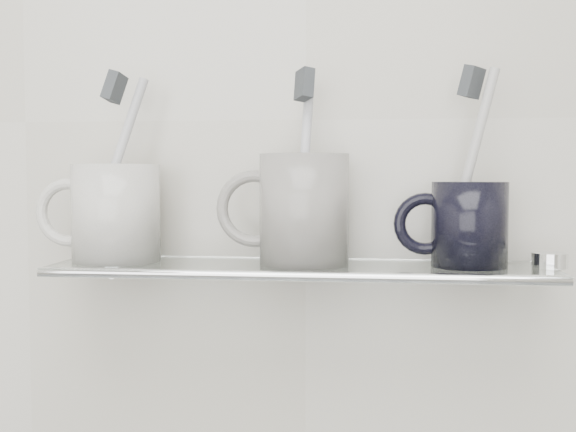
# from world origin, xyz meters

# --- Properties ---
(wall_back) EXTENTS (2.50, 0.00, 2.50)m
(wall_back) POSITION_xyz_m (0.00, 1.10, 1.25)
(wall_back) COLOR beige
(wall_back) RESTS_ON ground
(shelf_glass) EXTENTS (0.50, 0.12, 0.01)m
(shelf_glass) POSITION_xyz_m (0.00, 1.04, 1.10)
(shelf_glass) COLOR silver
(shelf_glass) RESTS_ON wall_back
(shelf_rail) EXTENTS (0.50, 0.01, 0.01)m
(shelf_rail) POSITION_xyz_m (0.00, 0.98, 1.10)
(shelf_rail) COLOR silver
(shelf_rail) RESTS_ON shelf_glass
(bracket_left) EXTENTS (0.02, 0.03, 0.02)m
(bracket_left) POSITION_xyz_m (-0.21, 1.09, 1.09)
(bracket_left) COLOR silver
(bracket_left) RESTS_ON wall_back
(bracket_right) EXTENTS (0.02, 0.03, 0.02)m
(bracket_right) POSITION_xyz_m (0.21, 1.09, 1.09)
(bracket_right) COLOR silver
(bracket_right) RESTS_ON wall_back
(mug_left) EXTENTS (0.11, 0.11, 0.10)m
(mug_left) POSITION_xyz_m (-0.19, 1.04, 1.15)
(mug_left) COLOR silver
(mug_left) RESTS_ON shelf_glass
(mug_left_handle) EXTENTS (0.07, 0.01, 0.07)m
(mug_left_handle) POSITION_xyz_m (-0.25, 1.04, 1.15)
(mug_left_handle) COLOR silver
(mug_left_handle) RESTS_ON mug_left
(toothbrush_left) EXTENTS (0.07, 0.04, 0.18)m
(toothbrush_left) POSITION_xyz_m (-0.19, 1.04, 1.20)
(toothbrush_left) COLOR #B9B9BC
(toothbrush_left) RESTS_ON mug_left
(bristles_left) EXTENTS (0.02, 0.03, 0.04)m
(bristles_left) POSITION_xyz_m (-0.19, 1.04, 1.28)
(bristles_left) COLOR #35393D
(bristles_left) RESTS_ON toothbrush_left
(mug_center) EXTENTS (0.10, 0.10, 0.11)m
(mug_center) POSITION_xyz_m (0.00, 1.04, 1.16)
(mug_center) COLOR white
(mug_center) RESTS_ON shelf_glass
(mug_center_handle) EXTENTS (0.08, 0.01, 0.08)m
(mug_center_handle) POSITION_xyz_m (-0.05, 1.04, 1.16)
(mug_center_handle) COLOR white
(mug_center_handle) RESTS_ON mug_center
(toothbrush_center) EXTENTS (0.02, 0.05, 0.19)m
(toothbrush_center) POSITION_xyz_m (0.00, 1.04, 1.20)
(toothbrush_center) COLOR silver
(toothbrush_center) RESTS_ON mug_center
(bristles_center) EXTENTS (0.02, 0.03, 0.03)m
(bristles_center) POSITION_xyz_m (0.00, 1.04, 1.28)
(bristles_center) COLOR #35393D
(bristles_center) RESTS_ON toothbrush_center
(mug_right) EXTENTS (0.08, 0.08, 0.08)m
(mug_right) POSITION_xyz_m (0.17, 1.04, 1.14)
(mug_right) COLOR black
(mug_right) RESTS_ON shelf_glass
(mug_right_handle) EXTENTS (0.06, 0.01, 0.06)m
(mug_right_handle) POSITION_xyz_m (0.12, 1.04, 1.14)
(mug_right_handle) COLOR black
(mug_right_handle) RESTS_ON mug_right
(toothbrush_right) EXTENTS (0.06, 0.03, 0.19)m
(toothbrush_right) POSITION_xyz_m (0.17, 1.04, 1.20)
(toothbrush_right) COLOR silver
(toothbrush_right) RESTS_ON mug_right
(bristles_right) EXTENTS (0.03, 0.03, 0.03)m
(bristles_right) POSITION_xyz_m (0.17, 1.04, 1.28)
(bristles_right) COLOR #35393D
(bristles_right) RESTS_ON toothbrush_right
(chrome_cap) EXTENTS (0.03, 0.03, 0.01)m
(chrome_cap) POSITION_xyz_m (0.24, 1.04, 1.11)
(chrome_cap) COLOR silver
(chrome_cap) RESTS_ON shelf_glass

